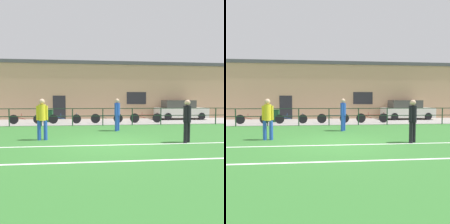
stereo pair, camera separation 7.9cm
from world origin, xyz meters
The scene contains 15 objects.
ground centered at (0.00, 0.00, -0.02)m, with size 60.00×44.00×0.04m, color #33702D.
field_line_touchline centered at (0.00, -0.34, 0.00)m, with size 36.00×0.11×0.00m, color white.
field_line_hash centered at (0.00, -2.45, 0.00)m, with size 36.00×0.11×0.00m, color white.
pavement_strip centered at (0.00, 8.50, 0.01)m, with size 48.00×5.00×0.02m, color gray.
perimeter_fence centered at (0.00, 6.00, 0.75)m, with size 36.07×0.07×1.15m.
clubhouse_facade centered at (0.00, 12.20, 2.62)m, with size 28.00×2.56×5.22m.
player_goalkeeper centered at (2.92, -0.17, 0.95)m, with size 0.37×0.33×1.67m.
player_striker centered at (-2.83, 0.97, 0.98)m, with size 0.47×0.30×1.72m.
player_winger centered at (0.63, 3.34, 1.00)m, with size 0.31×0.43×1.76m.
parked_car_red centered at (7.08, 9.90, 0.81)m, with size 4.35×1.94×1.67m.
bicycle_parked_0 centered at (3.27, 7.20, 0.38)m, with size 2.40×0.04×0.78m.
bicycle_parked_1 centered at (-2.64, 7.20, 0.36)m, with size 2.28×0.04×0.75m.
bicycle_parked_2 centered at (-5.33, 7.20, 0.36)m, with size 2.30×0.04×0.75m.
bicycle_parked_3 centered at (0.36, 7.20, 0.37)m, with size 2.33×0.04×0.77m.
trash_bin_0 centered at (-4.02, 8.46, 0.50)m, with size 0.66×0.56×0.96m.
Camera 2 is at (-0.76, -8.00, 1.63)m, focal length 33.73 mm.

